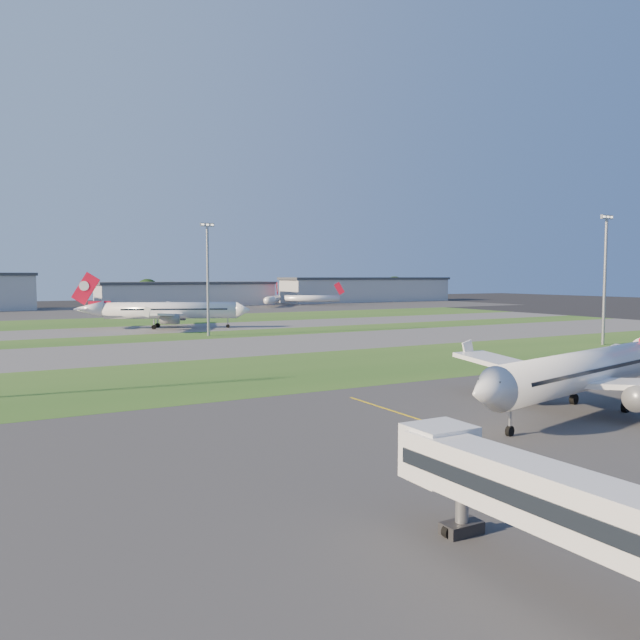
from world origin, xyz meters
TOP-DOWN VIEW (x-y plane):
  - ground at (0.00, 0.00)m, footprint 700.00×700.00m
  - apron_near at (0.00, 0.00)m, footprint 300.00×70.00m
  - grass_strip_a at (0.00, 52.00)m, footprint 300.00×34.00m
  - taxiway_a at (0.00, 85.00)m, footprint 300.00×32.00m
  - grass_strip_b at (0.00, 110.00)m, footprint 300.00×18.00m
  - taxiway_b at (0.00, 132.00)m, footprint 300.00×26.00m
  - grass_strip_c at (0.00, 165.00)m, footprint 300.00×40.00m
  - apron_far at (0.00, 225.00)m, footprint 400.00×80.00m
  - yellow_line at (5.00, 0.00)m, footprint 0.25×60.00m
  - airliner_parked at (21.45, 12.10)m, footprint 37.96×31.85m
  - airliner_taxiing at (12.95, 133.13)m, footprint 39.80×33.84m
  - mini_jet_near at (86.90, 229.47)m, footprint 17.80×24.44m
  - mini_jet_far at (108.15, 230.42)m, footprint 27.16×12.71m
  - light_mast_centre at (15.00, 108.00)m, footprint 3.20×0.70m
  - light_mast_east at (78.00, 52.00)m, footprint 3.20×0.70m
  - hangar_east at (55.00, 255.00)m, footprint 81.60×23.00m
  - hangar_far_east at (155.00, 255.00)m, footprint 96.90×23.00m
  - tree_mid_west at (-20.00, 266.00)m, footprint 9.90×9.90m
  - tree_mid_east at (40.00, 269.00)m, footprint 11.55×11.55m
  - tree_east at (115.00, 267.00)m, footprint 10.45×10.45m
  - tree_far_east at (185.00, 271.00)m, footprint 12.65×12.65m

SIDE VIEW (x-z plane):
  - ground at x=0.00m, z-range 0.00..0.00m
  - yellow_line at x=5.00m, z-range -0.01..0.01m
  - apron_near at x=0.00m, z-range 0.00..0.01m
  - grass_strip_a at x=0.00m, z-range 0.00..0.01m
  - taxiway_a at x=0.00m, z-range 0.00..0.01m
  - grass_strip_b at x=0.00m, z-range 0.00..0.01m
  - taxiway_b at x=0.00m, z-range 0.00..0.01m
  - grass_strip_c at x=0.00m, z-range 0.00..0.01m
  - apron_far at x=0.00m, z-range 0.00..0.01m
  - mini_jet_near at x=86.90m, z-range -1.46..8.02m
  - mini_jet_far at x=108.15m, z-range -1.46..8.02m
  - airliner_parked at x=21.45m, z-range -1.79..10.22m
  - airliner_taxiing at x=12.95m, z-range -1.97..11.25m
  - hangar_east at x=55.00m, z-range 0.04..11.24m
  - tree_mid_west at x=-20.00m, z-range 0.44..11.24m
  - tree_east at x=115.00m, z-range 0.46..11.86m
  - hangar_far_east at x=155.00m, z-range 0.04..13.24m
  - tree_mid_east at x=40.00m, z-range 0.51..13.11m
  - tree_far_east at x=185.00m, z-range 0.56..14.36m
  - light_mast_centre at x=15.00m, z-range 1.91..27.71m
  - light_mast_east at x=78.00m, z-range 1.91..27.71m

